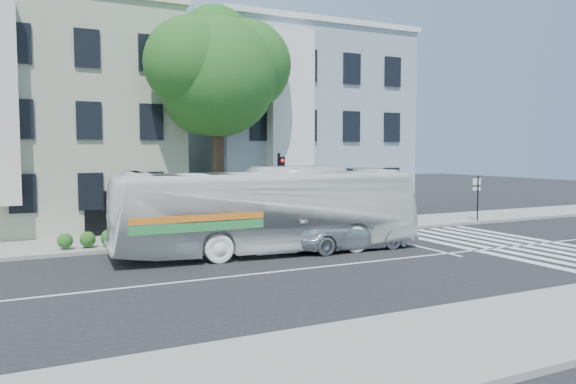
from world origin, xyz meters
TOP-DOWN VIEW (x-y plane):
  - ground at (0.00, 0.00)m, footprint 120.00×120.00m
  - sidewalk_far at (0.00, 8.00)m, footprint 80.00×4.00m
  - sidewalk_near at (0.00, -8.00)m, footprint 80.00×4.00m
  - building_left at (-7.00, 15.00)m, footprint 12.00×10.00m
  - building_right at (7.00, 15.00)m, footprint 12.00×10.00m
  - street_tree at (0.06, 8.74)m, footprint 7.30×5.90m
  - bus at (0.22, 3.33)m, footprint 3.75×12.42m
  - sedan at (3.41, 2.60)m, footprint 2.17×5.27m
  - hedge at (-2.76, 6.80)m, footprint 8.21×3.90m
  - traffic_signal at (2.00, 5.94)m, footprint 0.41×0.52m
  - fire_hydrant at (11.15, 8.08)m, footprint 0.46×0.27m
  - far_sign_pole at (14.44, 6.39)m, footprint 0.44×0.23m

SIDE VIEW (x-z plane):
  - ground at x=0.00m, z-range 0.00..0.00m
  - sidewalk_far at x=0.00m, z-range 0.00..0.15m
  - sidewalk_near at x=0.00m, z-range 0.00..0.15m
  - hedge at x=-2.76m, z-range 0.15..0.85m
  - fire_hydrant at x=11.15m, z-range 0.16..0.98m
  - sedan at x=3.41m, z-range 0.00..1.53m
  - bus at x=0.22m, z-range 0.00..3.41m
  - far_sign_pole at x=14.44m, z-range 0.49..3.01m
  - traffic_signal at x=2.00m, z-range 0.57..4.52m
  - building_left at x=-7.00m, z-range 0.00..11.00m
  - building_right at x=7.00m, z-range 0.00..11.00m
  - street_tree at x=0.06m, z-range 2.28..13.38m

